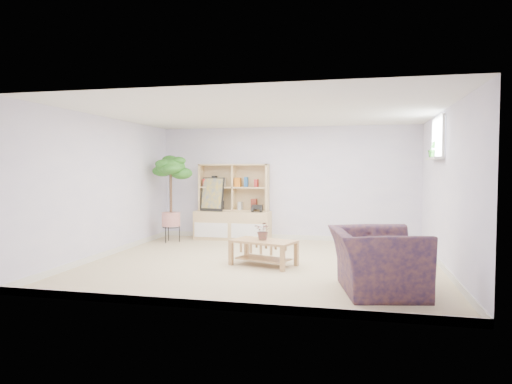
% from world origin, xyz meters
% --- Properties ---
extents(floor, '(5.50, 5.00, 0.01)m').
position_xyz_m(floor, '(0.00, 0.00, 0.00)').
color(floor, '#D1BD8C').
rests_on(floor, ground).
extents(ceiling, '(5.50, 5.00, 0.01)m').
position_xyz_m(ceiling, '(0.00, 0.00, 2.40)').
color(ceiling, white).
rests_on(ceiling, walls).
extents(walls, '(5.51, 5.01, 2.40)m').
position_xyz_m(walls, '(0.00, 0.00, 1.20)').
color(walls, silver).
rests_on(walls, floor).
extents(baseboard, '(5.50, 5.00, 0.10)m').
position_xyz_m(baseboard, '(0.00, 0.00, 0.05)').
color(baseboard, white).
rests_on(baseboard, floor).
extents(window, '(0.10, 0.98, 0.68)m').
position_xyz_m(window, '(2.73, 0.60, 2.00)').
color(window, silver).
rests_on(window, walls).
extents(window_sill, '(0.14, 1.00, 0.04)m').
position_xyz_m(window_sill, '(2.67, 0.60, 1.68)').
color(window_sill, white).
rests_on(window_sill, walls).
extents(storage_unit, '(1.61, 0.55, 1.61)m').
position_xyz_m(storage_unit, '(-1.12, 2.24, 0.81)').
color(storage_unit, '#E0BC79').
rests_on(storage_unit, floor).
extents(poster, '(0.53, 0.21, 0.72)m').
position_xyz_m(poster, '(-1.54, 2.16, 0.97)').
color(poster, yellow).
rests_on(poster, storage_unit).
extents(toy_truck, '(0.34, 0.25, 0.17)m').
position_xyz_m(toy_truck, '(-0.57, 2.17, 0.69)').
color(toy_truck, black).
rests_on(toy_truck, storage_unit).
extents(coffee_table, '(1.09, 0.81, 0.40)m').
position_xyz_m(coffee_table, '(0.05, -0.19, 0.20)').
color(coffee_table, tan).
rests_on(coffee_table, floor).
extents(table_plant, '(0.34, 0.33, 0.30)m').
position_xyz_m(table_plant, '(0.05, -0.17, 0.55)').
color(table_plant, '#276131').
rests_on(table_plant, coffee_table).
extents(floor_tree, '(0.79, 0.79, 1.80)m').
position_xyz_m(floor_tree, '(-2.26, 1.62, 0.90)').
color(floor_tree, '#21691B').
rests_on(floor_tree, floor).
extents(armchair, '(1.26, 1.38, 0.88)m').
position_xyz_m(armchair, '(1.72, -1.40, 0.44)').
color(armchair, '#181742').
rests_on(armchair, floor).
extents(sill_plant, '(0.16, 0.13, 0.26)m').
position_xyz_m(sill_plant, '(2.67, 0.78, 1.83)').
color(sill_plant, '#21691B').
rests_on(sill_plant, window_sill).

